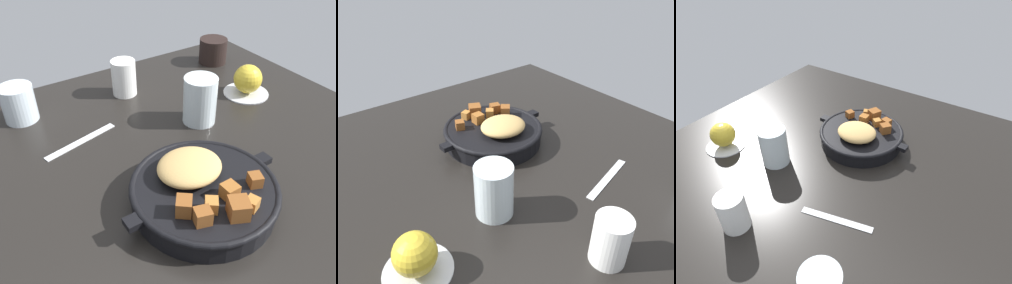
# 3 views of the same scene
# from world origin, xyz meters

# --- Properties ---
(ground_plane) EXTENTS (1.00, 0.96, 0.02)m
(ground_plane) POSITION_xyz_m (0.00, 0.00, -0.01)
(ground_plane) COLOR black
(cast_iron_skillet) EXTENTS (0.29, 0.25, 0.08)m
(cast_iron_skillet) POSITION_xyz_m (-0.03, -0.09, 0.03)
(cast_iron_skillet) COLOR black
(cast_iron_skillet) RESTS_ON ground_plane
(saucer_plate) EXTENTS (0.11, 0.11, 0.01)m
(saucer_plate) POSITION_xyz_m (0.30, 0.15, 0.00)
(saucer_plate) COLOR #B7BABF
(saucer_plate) RESTS_ON ground_plane
(red_apple) EXTENTS (0.07, 0.07, 0.07)m
(red_apple) POSITION_xyz_m (0.30, 0.15, 0.04)
(red_apple) COLOR gold
(red_apple) RESTS_ON saucer_plate
(butter_knife) EXTENTS (0.17, 0.06, 0.00)m
(butter_knife) POSITION_xyz_m (-0.13, 0.19, 0.00)
(butter_knife) COLOR silver
(butter_knife) RESTS_ON ground_plane
(white_creamer_pitcher) EXTENTS (0.06, 0.06, 0.09)m
(white_creamer_pitcher) POSITION_xyz_m (0.04, 0.32, 0.04)
(white_creamer_pitcher) COLOR white
(white_creamer_pitcher) RESTS_ON ground_plane
(water_glass_tall) EXTENTS (0.07, 0.07, 0.11)m
(water_glass_tall) POSITION_xyz_m (0.12, 0.12, 0.05)
(water_glass_tall) COLOR silver
(water_glass_tall) RESTS_ON ground_plane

